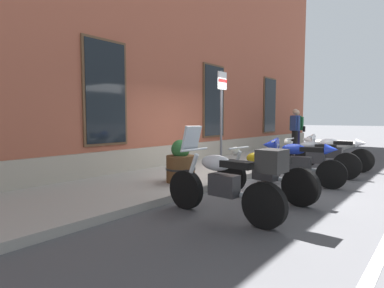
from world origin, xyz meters
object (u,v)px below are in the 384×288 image
(motorcycle_silver_touring, at_px, (228,181))
(pedestrian_blue_top, at_px, (295,128))
(pedestrian_striped_shirt, at_px, (297,127))
(barrel_planter, at_px, (181,164))
(motorcycle_grey_naked, at_px, (313,158))
(parking_sign, at_px, (222,107))
(motorcycle_white_sport, at_px, (329,150))
(motorcycle_blue_sport, at_px, (295,160))
(motorcycle_yellow_naked, at_px, (262,173))

(motorcycle_silver_touring, xyz_separation_m, pedestrian_blue_top, (8.68, 2.32, 0.56))
(pedestrian_striped_shirt, height_order, barrel_planter, pedestrian_striped_shirt)
(motorcycle_grey_naked, relative_size, pedestrian_striped_shirt, 1.27)
(motorcycle_silver_touring, height_order, motorcycle_grey_naked, motorcycle_silver_touring)
(parking_sign, relative_size, barrel_planter, 2.82)
(motorcycle_grey_naked, relative_size, motorcycle_white_sport, 1.02)
(motorcycle_blue_sport, xyz_separation_m, parking_sign, (-0.17, 1.85, 1.20))
(motorcycle_grey_naked, xyz_separation_m, parking_sign, (-1.49, 1.81, 1.29))
(motorcycle_grey_naked, height_order, barrel_planter, barrel_planter)
(motorcycle_white_sport, bearing_deg, pedestrian_blue_top, 36.24)
(motorcycle_yellow_naked, relative_size, pedestrian_striped_shirt, 1.23)
(motorcycle_silver_touring, distance_m, motorcycle_yellow_naked, 1.45)
(motorcycle_grey_naked, bearing_deg, barrel_planter, 151.06)
(motorcycle_silver_touring, distance_m, motorcycle_grey_naked, 4.27)
(motorcycle_silver_touring, xyz_separation_m, motorcycle_blue_sport, (2.94, 0.12, 0.01))
(motorcycle_yellow_naked, height_order, pedestrian_blue_top, pedestrian_blue_top)
(pedestrian_striped_shirt, bearing_deg, pedestrian_blue_top, -163.86)
(motorcycle_yellow_naked, relative_size, motorcycle_white_sport, 0.99)
(motorcycle_yellow_naked, relative_size, motorcycle_blue_sport, 1.08)
(motorcycle_yellow_naked, distance_m, barrel_planter, 1.77)
(pedestrian_striped_shirt, bearing_deg, barrel_planter, -175.46)
(motorcycle_silver_touring, xyz_separation_m, motorcycle_grey_naked, (4.26, 0.16, -0.08))
(motorcycle_silver_touring, relative_size, barrel_planter, 2.27)
(motorcycle_grey_naked, relative_size, barrel_planter, 2.43)
(motorcycle_yellow_naked, bearing_deg, motorcycle_silver_touring, -173.57)
(barrel_planter, bearing_deg, motorcycle_blue_sport, -44.29)
(motorcycle_yellow_naked, distance_m, motorcycle_grey_naked, 2.83)
(pedestrian_striped_shirt, relative_size, barrel_planter, 1.92)
(motorcycle_grey_naked, height_order, pedestrian_striped_shirt, pedestrian_striped_shirt)
(motorcycle_white_sport, xyz_separation_m, pedestrian_striped_shirt, (3.81, 2.42, 0.55))
(motorcycle_blue_sport, relative_size, motorcycle_grey_naked, 0.90)
(motorcycle_yellow_naked, distance_m, parking_sign, 2.60)
(motorcycle_white_sport, height_order, pedestrian_striped_shirt, pedestrian_striped_shirt)
(pedestrian_blue_top, bearing_deg, pedestrian_striped_shirt, 16.14)
(pedestrian_blue_top, height_order, pedestrian_striped_shirt, pedestrian_blue_top)
(motorcycle_white_sport, relative_size, pedestrian_striped_shirt, 1.24)
(motorcycle_silver_touring, xyz_separation_m, motorcycle_yellow_naked, (1.44, 0.16, -0.10))
(barrel_planter, bearing_deg, motorcycle_silver_touring, -120.47)
(motorcycle_yellow_naked, xyz_separation_m, motorcycle_white_sport, (4.29, -0.01, 0.09))
(pedestrian_blue_top, bearing_deg, motorcycle_blue_sport, -159.06)
(parking_sign, bearing_deg, motorcycle_silver_touring, -144.58)
(parking_sign, bearing_deg, motorcycle_white_sport, -31.66)
(barrel_planter, bearing_deg, motorcycle_white_sport, -20.78)
(motorcycle_grey_naked, bearing_deg, pedestrian_striped_shirt, 24.57)
(motorcycle_blue_sport, height_order, motorcycle_white_sport, motorcycle_blue_sport)
(motorcycle_blue_sport, distance_m, pedestrian_blue_top, 6.17)
(motorcycle_white_sport, relative_size, pedestrian_blue_top, 1.23)
(pedestrian_striped_shirt, bearing_deg, motorcycle_yellow_naked, -163.44)
(pedestrian_striped_shirt, height_order, parking_sign, parking_sign)
(motorcycle_silver_touring, xyz_separation_m, pedestrian_striped_shirt, (9.53, 2.57, 0.55))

